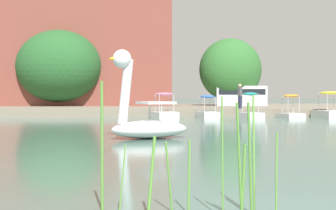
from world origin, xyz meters
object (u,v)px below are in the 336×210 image
(pedal_boat_yellow, at_px, (330,110))
(parked_van, at_px, (241,95))
(swan_boat, at_px, (145,119))
(tree_willow_near_path, at_px, (59,66))
(person_on_path, at_px, (240,95))
(tree_willow_overhanging, at_px, (230,70))
(pedal_boat_pink, at_px, (164,111))
(pedal_boat_orange, at_px, (291,111))
(pedal_boat_teal, at_px, (250,111))
(pedal_boat_blue, at_px, (208,111))

(pedal_boat_yellow, bearing_deg, parked_van, 105.00)
(swan_boat, distance_m, pedal_boat_yellow, 18.80)
(tree_willow_near_path, distance_m, person_on_path, 16.98)
(person_on_path, relative_size, parked_van, 0.37)
(parked_van, bearing_deg, tree_willow_overhanging, 128.79)
(person_on_path, height_order, parked_van, parked_van)
(pedal_boat_pink, height_order, person_on_path, person_on_path)
(tree_willow_overhanging, bearing_deg, pedal_boat_pink, -114.38)
(pedal_boat_orange, height_order, tree_willow_near_path, tree_willow_near_path)
(pedal_boat_yellow, height_order, tree_willow_overhanging, tree_willow_overhanging)
(pedal_boat_pink, relative_size, person_on_path, 1.50)
(pedal_boat_yellow, xyz_separation_m, tree_willow_near_path, (-19.15, 12.15, 3.44))
(parked_van, bearing_deg, pedal_boat_teal, -97.75)
(pedal_boat_orange, height_order, parked_van, parked_van)
(tree_willow_near_path, xyz_separation_m, parked_van, (15.77, 0.47, -2.45))
(pedal_boat_pink, bearing_deg, pedal_boat_teal, -2.65)
(swan_boat, xyz_separation_m, pedal_boat_pink, (1.00, 14.68, -0.17))
(pedal_boat_blue, xyz_separation_m, pedal_boat_orange, (5.21, -0.08, -0.01))
(pedal_boat_teal, relative_size, pedal_boat_orange, 1.04)
(tree_willow_overhanging, relative_size, tree_willow_near_path, 0.68)
(swan_boat, height_order, pedal_boat_blue, swan_boat)
(pedal_boat_pink, distance_m, tree_willow_overhanging, 15.54)
(pedal_boat_teal, height_order, tree_willow_overhanging, tree_willow_overhanging)
(pedal_boat_blue, xyz_separation_m, pedal_boat_yellow, (7.75, -0.00, 0.02))
(pedal_boat_pink, height_order, tree_willow_overhanging, tree_willow_overhanging)
(pedal_boat_orange, bearing_deg, pedal_boat_teal, -171.39)
(pedal_boat_yellow, height_order, parked_van, parked_van)
(pedal_boat_yellow, bearing_deg, pedal_boat_teal, -174.74)
(swan_boat, relative_size, tree_willow_overhanging, 0.43)
(pedal_boat_orange, relative_size, parked_van, 0.43)
(swan_boat, bearing_deg, pedal_boat_teal, 66.46)
(pedal_boat_teal, relative_size, pedal_boat_yellow, 0.79)
(pedal_boat_teal, bearing_deg, tree_willow_near_path, 137.93)
(pedal_boat_yellow, bearing_deg, pedal_boat_blue, 179.98)
(pedal_boat_orange, bearing_deg, parked_van, 93.78)
(pedal_boat_blue, bearing_deg, pedal_boat_pink, -175.05)
(pedal_boat_blue, xyz_separation_m, tree_willow_near_path, (-11.40, 12.15, 3.46))
(tree_willow_overhanging, distance_m, parked_van, 2.59)
(pedal_boat_yellow, bearing_deg, pedal_boat_pink, -178.73)
(swan_boat, height_order, pedal_boat_pink, swan_boat)
(pedal_boat_blue, relative_size, pedal_boat_orange, 1.06)
(pedal_boat_teal, height_order, parked_van, parked_van)
(pedal_boat_orange, distance_m, person_on_path, 4.03)
(pedal_boat_orange, xyz_separation_m, tree_willow_near_path, (-16.61, 12.23, 3.47))
(pedal_boat_yellow, distance_m, person_on_path, 5.99)
(tree_willow_overhanging, xyz_separation_m, parked_van, (0.80, -0.99, -2.25))
(pedal_boat_pink, bearing_deg, tree_willow_overhanging, 65.62)
(parked_van, bearing_deg, pedal_boat_orange, -86.22)
(tree_willow_overhanging, bearing_deg, pedal_boat_yellow, -72.93)
(pedal_boat_orange, distance_m, parked_van, 12.76)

